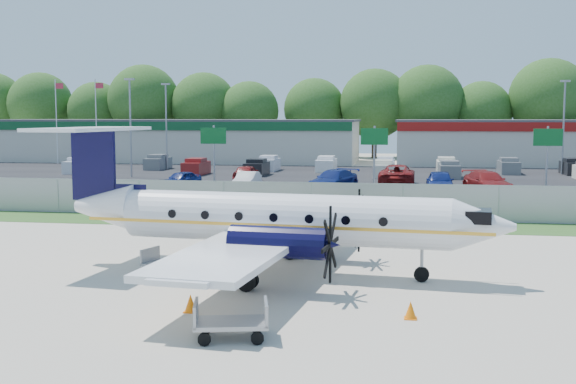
# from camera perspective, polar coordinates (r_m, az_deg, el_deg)

# --- Properties ---
(ground) EXTENTS (170.00, 170.00, 0.00)m
(ground) POSITION_cam_1_polar(r_m,az_deg,el_deg) (26.37, -2.15, -6.33)
(ground) COLOR beige
(ground) RESTS_ON ground
(grass_verge) EXTENTS (170.00, 4.00, 0.02)m
(grass_verge) POSITION_cam_1_polar(r_m,az_deg,el_deg) (38.01, 1.48, -2.50)
(grass_verge) COLOR #2D561E
(grass_verge) RESTS_ON ground
(access_road) EXTENTS (170.00, 8.00, 0.02)m
(access_road) POSITION_cam_1_polar(r_m,az_deg,el_deg) (44.89, 2.72, -1.19)
(access_road) COLOR black
(access_road) RESTS_ON ground
(parking_lot) EXTENTS (170.00, 32.00, 0.02)m
(parking_lot) POSITION_cam_1_polar(r_m,az_deg,el_deg) (65.68, 4.86, 1.07)
(parking_lot) COLOR black
(parking_lot) RESTS_ON ground
(perimeter_fence) EXTENTS (120.00, 0.06, 1.99)m
(perimeter_fence) POSITION_cam_1_polar(r_m,az_deg,el_deg) (39.84, 1.88, -0.67)
(perimeter_fence) COLOR gray
(perimeter_fence) RESTS_ON ground
(building_west) EXTENTS (46.40, 12.40, 5.24)m
(building_west) POSITION_cam_1_polar(r_m,az_deg,el_deg) (92.02, -9.10, 4.06)
(building_west) COLOR beige
(building_west) RESTS_ON ground
(sign_left) EXTENTS (1.80, 0.26, 5.00)m
(sign_left) POSITION_cam_1_polar(r_m,az_deg,el_deg) (49.95, -5.90, 3.66)
(sign_left) COLOR gray
(sign_left) RESTS_ON ground
(sign_mid) EXTENTS (1.80, 0.26, 5.00)m
(sign_mid) POSITION_cam_1_polar(r_m,az_deg,el_deg) (48.23, 6.83, 3.56)
(sign_mid) COLOR gray
(sign_mid) RESTS_ON ground
(sign_right) EXTENTS (1.80, 0.26, 5.00)m
(sign_right) POSITION_cam_1_polar(r_m,az_deg,el_deg) (48.98, 19.82, 3.29)
(sign_right) COLOR gray
(sign_right) RESTS_ON ground
(flagpole_west) EXTENTS (1.06, 0.12, 10.00)m
(flagpole_west) POSITION_cam_1_polar(r_m,az_deg,el_deg) (90.15, -17.80, 5.72)
(flagpole_west) COLOR white
(flagpole_west) RESTS_ON ground
(flagpole_east) EXTENTS (1.06, 0.12, 10.00)m
(flagpole_east) POSITION_cam_1_polar(r_m,az_deg,el_deg) (87.98, -14.88, 5.81)
(flagpole_east) COLOR white
(flagpole_east) RESTS_ON ground
(light_pole_nw) EXTENTS (0.90, 0.35, 9.09)m
(light_pole_nw) POSITION_cam_1_polar(r_m,az_deg,el_deg) (68.07, -12.35, 5.53)
(light_pole_nw) COLOR gray
(light_pole_nw) RESTS_ON ground
(light_pole_sw) EXTENTS (0.90, 0.35, 9.09)m
(light_pole_sw) POSITION_cam_1_polar(r_m,az_deg,el_deg) (77.44, -9.60, 5.62)
(light_pole_sw) COLOR gray
(light_pole_sw) RESTS_ON ground
(light_pole_se) EXTENTS (0.90, 0.35, 9.09)m
(light_pole_se) POSITION_cam_1_polar(r_m,az_deg,el_deg) (74.72, 20.95, 5.30)
(light_pole_se) COLOR gray
(light_pole_se) RESTS_ON ground
(tree_line) EXTENTS (112.00, 6.00, 14.00)m
(tree_line) POSITION_cam_1_polar(r_m,az_deg,el_deg) (99.53, 6.43, 2.72)
(tree_line) COLOR #244E17
(tree_line) RESTS_ON ground
(aircraft) EXTENTS (16.95, 16.68, 5.21)m
(aircraft) POSITION_cam_1_polar(r_m,az_deg,el_deg) (25.78, -1.11, -2.06)
(aircraft) COLOR white
(aircraft) RESTS_ON ground
(baggage_cart_near) EXTENTS (2.07, 1.52, 0.98)m
(baggage_cart_near) POSITION_cam_1_polar(r_m,az_deg,el_deg) (18.59, -4.52, -10.18)
(baggage_cart_near) COLOR gray
(baggage_cart_near) RESTS_ON ground
(baggage_cart_far) EXTENTS (2.00, 1.55, 0.92)m
(baggage_cart_far) POSITION_cam_1_polar(r_m,az_deg,el_deg) (26.01, -9.39, -5.61)
(baggage_cart_far) COLOR gray
(baggage_cart_far) RESTS_ON ground
(cone_nose) EXTENTS (0.36, 0.36, 0.51)m
(cone_nose) POSITION_cam_1_polar(r_m,az_deg,el_deg) (20.66, 9.66, -9.21)
(cone_nose) COLOR orange
(cone_nose) RESTS_ON ground
(cone_port_wing) EXTENTS (0.37, 0.37, 0.52)m
(cone_port_wing) POSITION_cam_1_polar(r_m,az_deg,el_deg) (21.24, -7.71, -8.73)
(cone_port_wing) COLOR orange
(cone_port_wing) RESTS_ON ground
(cone_starboard_wing) EXTENTS (0.41, 0.41, 0.58)m
(cone_starboard_wing) POSITION_cam_1_polar(r_m,az_deg,el_deg) (31.34, 3.01, -3.84)
(cone_starboard_wing) COLOR orange
(cone_starboard_wing) RESTS_ON ground
(road_car_mid) EXTENTS (4.18, 2.23, 1.31)m
(road_car_mid) POSITION_cam_1_polar(r_m,az_deg,el_deg) (46.47, 9.42, -1.04)
(road_car_mid) COLOR beige
(road_car_mid) RESTS_ON ground
(parked_car_a) EXTENTS (2.76, 4.30, 1.36)m
(parked_car_a) POSITION_cam_1_polar(r_m,az_deg,el_deg) (57.09, -8.45, 0.28)
(parked_car_a) COLOR navy
(parked_car_a) RESTS_ON ground
(parked_car_b) EXTENTS (1.52, 4.17, 1.37)m
(parked_car_b) POSITION_cam_1_polar(r_m,az_deg,el_deg) (55.82, -3.24, 0.20)
(parked_car_b) COLOR silver
(parked_car_b) RESTS_ON ground
(parked_car_c) EXTENTS (4.02, 5.91, 1.59)m
(parked_car_c) POSITION_cam_1_polar(r_m,az_deg,el_deg) (54.88, 3.60, 0.10)
(parked_car_c) COLOR navy
(parked_car_c) RESTS_ON ground
(parked_car_d) EXTENTS (2.03, 4.92, 1.67)m
(parked_car_d) POSITION_cam_1_polar(r_m,az_deg,el_deg) (54.23, 11.89, -0.09)
(parked_car_d) COLOR navy
(parked_car_d) RESTS_ON ground
(parked_car_e) EXTENTS (3.74, 5.97, 1.61)m
(parked_car_e) POSITION_cam_1_polar(r_m,az_deg,el_deg) (54.81, 15.45, -0.11)
(parked_car_e) COLOR maroon
(parked_car_e) RESTS_ON ground
(parked_car_f) EXTENTS (1.80, 4.37, 1.48)m
(parked_car_f) POSITION_cam_1_polar(r_m,az_deg,el_deg) (62.14, -3.27, 0.79)
(parked_car_f) COLOR maroon
(parked_car_f) RESTS_ON ground
(parked_car_g) EXTENTS (2.92, 6.21, 1.72)m
(parked_car_g) POSITION_cam_1_polar(r_m,az_deg,el_deg) (59.78, 8.59, 0.53)
(parked_car_g) COLOR maroon
(parked_car_g) RESTS_ON ground
(far_parking_rows) EXTENTS (56.00, 10.00, 1.60)m
(far_parking_rows) POSITION_cam_1_polar(r_m,az_deg,el_deg) (70.65, 5.19, 1.41)
(far_parking_rows) COLOR gray
(far_parking_rows) RESTS_ON ground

